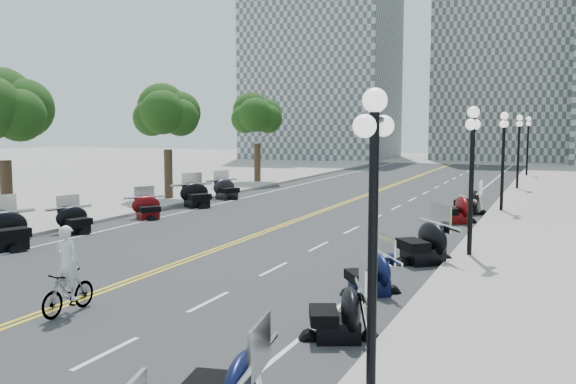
% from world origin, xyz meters
% --- Properties ---
extents(ground, '(160.00, 160.00, 0.00)m').
position_xyz_m(ground, '(0.00, 0.00, 0.00)').
color(ground, gray).
extents(road, '(16.00, 90.00, 0.01)m').
position_xyz_m(road, '(0.00, 10.00, 0.00)').
color(road, '#333335').
rests_on(road, ground).
extents(centerline_yellow_a, '(0.12, 90.00, 0.00)m').
position_xyz_m(centerline_yellow_a, '(-0.12, 10.00, 0.01)').
color(centerline_yellow_a, yellow).
rests_on(centerline_yellow_a, road).
extents(centerline_yellow_b, '(0.12, 90.00, 0.00)m').
position_xyz_m(centerline_yellow_b, '(0.12, 10.00, 0.01)').
color(centerline_yellow_b, yellow).
rests_on(centerline_yellow_b, road).
extents(edge_line_north, '(0.12, 90.00, 0.00)m').
position_xyz_m(edge_line_north, '(6.40, 10.00, 0.01)').
color(edge_line_north, white).
rests_on(edge_line_north, road).
extents(edge_line_south, '(0.12, 90.00, 0.00)m').
position_xyz_m(edge_line_south, '(-6.40, 10.00, 0.01)').
color(edge_line_south, white).
rests_on(edge_line_south, road).
extents(lane_dash_4, '(0.12, 2.00, 0.00)m').
position_xyz_m(lane_dash_4, '(3.20, -8.00, 0.01)').
color(lane_dash_4, white).
rests_on(lane_dash_4, road).
extents(lane_dash_5, '(0.12, 2.00, 0.00)m').
position_xyz_m(lane_dash_5, '(3.20, -4.00, 0.01)').
color(lane_dash_5, white).
rests_on(lane_dash_5, road).
extents(lane_dash_6, '(0.12, 2.00, 0.00)m').
position_xyz_m(lane_dash_6, '(3.20, 0.00, 0.01)').
color(lane_dash_6, white).
rests_on(lane_dash_6, road).
extents(lane_dash_7, '(0.12, 2.00, 0.00)m').
position_xyz_m(lane_dash_7, '(3.20, 4.00, 0.01)').
color(lane_dash_7, white).
rests_on(lane_dash_7, road).
extents(lane_dash_8, '(0.12, 2.00, 0.00)m').
position_xyz_m(lane_dash_8, '(3.20, 8.00, 0.01)').
color(lane_dash_8, white).
rests_on(lane_dash_8, road).
extents(lane_dash_9, '(0.12, 2.00, 0.00)m').
position_xyz_m(lane_dash_9, '(3.20, 12.00, 0.01)').
color(lane_dash_9, white).
rests_on(lane_dash_9, road).
extents(lane_dash_10, '(0.12, 2.00, 0.00)m').
position_xyz_m(lane_dash_10, '(3.20, 16.00, 0.01)').
color(lane_dash_10, white).
rests_on(lane_dash_10, road).
extents(lane_dash_11, '(0.12, 2.00, 0.00)m').
position_xyz_m(lane_dash_11, '(3.20, 20.00, 0.01)').
color(lane_dash_11, white).
rests_on(lane_dash_11, road).
extents(lane_dash_12, '(0.12, 2.00, 0.00)m').
position_xyz_m(lane_dash_12, '(3.20, 24.00, 0.01)').
color(lane_dash_12, white).
rests_on(lane_dash_12, road).
extents(lane_dash_13, '(0.12, 2.00, 0.00)m').
position_xyz_m(lane_dash_13, '(3.20, 28.00, 0.01)').
color(lane_dash_13, white).
rests_on(lane_dash_13, road).
extents(lane_dash_14, '(0.12, 2.00, 0.00)m').
position_xyz_m(lane_dash_14, '(3.20, 32.00, 0.01)').
color(lane_dash_14, white).
rests_on(lane_dash_14, road).
extents(lane_dash_15, '(0.12, 2.00, 0.00)m').
position_xyz_m(lane_dash_15, '(3.20, 36.00, 0.01)').
color(lane_dash_15, white).
rests_on(lane_dash_15, road).
extents(lane_dash_16, '(0.12, 2.00, 0.00)m').
position_xyz_m(lane_dash_16, '(3.20, 40.00, 0.01)').
color(lane_dash_16, white).
rests_on(lane_dash_16, road).
extents(lane_dash_17, '(0.12, 2.00, 0.00)m').
position_xyz_m(lane_dash_17, '(3.20, 44.00, 0.01)').
color(lane_dash_17, white).
rests_on(lane_dash_17, road).
extents(lane_dash_18, '(0.12, 2.00, 0.00)m').
position_xyz_m(lane_dash_18, '(3.20, 48.00, 0.01)').
color(lane_dash_18, white).
rests_on(lane_dash_18, road).
extents(lane_dash_19, '(0.12, 2.00, 0.00)m').
position_xyz_m(lane_dash_19, '(3.20, 52.00, 0.01)').
color(lane_dash_19, white).
rests_on(lane_dash_19, road).
extents(sidewalk_north, '(5.00, 90.00, 0.15)m').
position_xyz_m(sidewalk_north, '(10.50, 10.00, 0.07)').
color(sidewalk_north, '#9E9991').
rests_on(sidewalk_north, ground).
extents(sidewalk_south, '(5.00, 90.00, 0.15)m').
position_xyz_m(sidewalk_south, '(-10.50, 10.00, 0.07)').
color(sidewalk_south, '#9E9991').
rests_on(sidewalk_south, ground).
extents(distant_block_a, '(18.00, 14.00, 26.00)m').
position_xyz_m(distant_block_a, '(-18.00, 62.00, 13.00)').
color(distant_block_a, gray).
rests_on(distant_block_a, ground).
extents(distant_block_b, '(16.00, 12.00, 30.00)m').
position_xyz_m(distant_block_b, '(4.00, 68.00, 15.00)').
color(distant_block_b, gray).
rests_on(distant_block_b, ground).
extents(street_lamp_1, '(0.50, 1.20, 4.90)m').
position_xyz_m(street_lamp_1, '(8.60, -8.00, 2.60)').
color(street_lamp_1, black).
rests_on(street_lamp_1, sidewalk_north).
extents(street_lamp_2, '(0.50, 1.20, 4.90)m').
position_xyz_m(street_lamp_2, '(8.60, 4.00, 2.60)').
color(street_lamp_2, black).
rests_on(street_lamp_2, sidewalk_north).
extents(street_lamp_3, '(0.50, 1.20, 4.90)m').
position_xyz_m(street_lamp_3, '(8.60, 16.00, 2.60)').
color(street_lamp_3, black).
rests_on(street_lamp_3, sidewalk_north).
extents(street_lamp_4, '(0.50, 1.20, 4.90)m').
position_xyz_m(street_lamp_4, '(8.60, 28.00, 2.60)').
color(street_lamp_4, black).
rests_on(street_lamp_4, sidewalk_north).
extents(street_lamp_5, '(0.50, 1.20, 4.90)m').
position_xyz_m(street_lamp_5, '(8.60, 40.00, 2.60)').
color(street_lamp_5, black).
rests_on(street_lamp_5, sidewalk_north).
extents(tree_2, '(4.80, 4.80, 9.20)m').
position_xyz_m(tree_2, '(-10.00, 2.00, 4.75)').
color(tree_2, '#235619').
rests_on(tree_2, sidewalk_south).
extents(tree_3, '(4.80, 4.80, 9.20)m').
position_xyz_m(tree_3, '(-10.00, 14.00, 4.75)').
color(tree_3, '#235619').
rests_on(tree_3, sidewalk_south).
extents(tree_4, '(4.80, 4.80, 9.20)m').
position_xyz_m(tree_4, '(-10.00, 26.00, 4.75)').
color(tree_4, '#235619').
rests_on(tree_4, sidewalk_south).
extents(motorcycle_n_3, '(2.27, 2.27, 1.36)m').
position_xyz_m(motorcycle_n_3, '(6.85, -9.81, 0.68)').
color(motorcycle_n_3, black).
rests_on(motorcycle_n_3, road).
extents(motorcycle_n_4, '(2.41, 2.41, 1.28)m').
position_xyz_m(motorcycle_n_4, '(7.13, -5.40, 0.64)').
color(motorcycle_n_4, black).
rests_on(motorcycle_n_4, road).
extents(motorcycle_n_5, '(2.49, 2.49, 1.24)m').
position_xyz_m(motorcycle_n_5, '(6.76, -1.67, 0.62)').
color(motorcycle_n_5, black).
rests_on(motorcycle_n_5, road).
extents(motorcycle_n_6, '(3.11, 3.11, 1.55)m').
position_xyz_m(motorcycle_n_6, '(7.30, 2.68, 0.77)').
color(motorcycle_n_6, black).
rests_on(motorcycle_n_6, road).
extents(motorcycle_n_8, '(2.70, 2.70, 1.42)m').
position_xyz_m(motorcycle_n_8, '(6.96, 11.72, 0.71)').
color(motorcycle_n_8, '#590A0C').
rests_on(motorcycle_n_8, road).
extents(motorcycle_n_9, '(2.05, 2.05, 1.39)m').
position_xyz_m(motorcycle_n_9, '(7.08, 15.14, 0.70)').
color(motorcycle_n_9, black).
rests_on(motorcycle_n_9, road).
extents(motorcycle_s_5, '(2.89, 2.89, 1.57)m').
position_xyz_m(motorcycle_s_5, '(-6.98, -0.86, 0.78)').
color(motorcycle_s_5, black).
rests_on(motorcycle_s_5, road).
extents(motorcycle_s_6, '(2.29, 2.29, 1.26)m').
position_xyz_m(motorcycle_s_6, '(-7.11, 2.79, 0.63)').
color(motorcycle_s_6, black).
rests_on(motorcycle_s_6, road).
extents(motorcycle_s_7, '(2.46, 2.46, 1.23)m').
position_xyz_m(motorcycle_s_7, '(-6.71, 7.30, 0.62)').
color(motorcycle_s_7, '#590A0C').
rests_on(motorcycle_s_7, road).
extents(motorcycle_s_8, '(2.94, 2.94, 1.49)m').
position_xyz_m(motorcycle_s_8, '(-6.79, 11.90, 0.74)').
color(motorcycle_s_8, black).
rests_on(motorcycle_s_8, road).
extents(motorcycle_s_9, '(2.60, 2.60, 1.37)m').
position_xyz_m(motorcycle_s_9, '(-7.11, 15.86, 0.69)').
color(motorcycle_s_9, black).
rests_on(motorcycle_s_9, road).
extents(bicycle, '(0.50, 1.75, 1.05)m').
position_xyz_m(bicycle, '(0.63, -6.19, 0.53)').
color(bicycle, '#A51414').
rests_on(bicycle, road).
extents(cyclist_rider, '(0.65, 0.43, 1.79)m').
position_xyz_m(cyclist_rider, '(0.63, -6.19, 1.95)').
color(cyclist_rider, white).
rests_on(cyclist_rider, bicycle).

